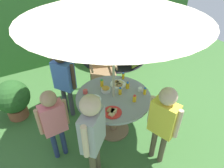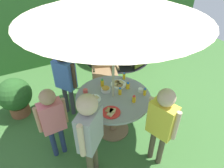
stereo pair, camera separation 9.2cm
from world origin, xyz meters
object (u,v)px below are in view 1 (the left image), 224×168
juice_bottle_center_back (123,76)px  cup_near (85,92)px  juice_bottle_front_edge (102,83)px  child_in_grey_shirt (92,130)px  juice_bottle_mid_right (93,107)px  juice_bottle_far_right (128,85)px  juice_bottle_center_front (145,91)px  dome_tent (114,31)px  cup_far (140,89)px  child_in_yellow_shirt (164,118)px  plate_mid_left (112,112)px  snack_bowl (106,89)px  juice_bottle_near_left (134,99)px  plate_far_left (94,99)px  wooden_chair (102,68)px  garden_table (113,104)px  potted_plant (13,98)px  patio_umbrella (114,2)px  child_in_blue_shirt (64,76)px  plate_near_right (118,84)px  child_in_pink_shirt (53,118)px  juice_bottle_back_edge (120,91)px

juice_bottle_center_back → cup_near: size_ratio=1.68×
juice_bottle_front_edge → cup_near: juice_bottle_front_edge is taller
child_in_grey_shirt → juice_bottle_mid_right: size_ratio=11.68×
juice_bottle_far_right → juice_bottle_center_front: size_ratio=0.97×
dome_tent → cup_far: (-0.93, -2.39, 0.01)m
child_in_yellow_shirt → plate_mid_left: size_ratio=5.01×
snack_bowl → cup_far: (0.46, -0.26, -0.01)m
juice_bottle_near_left → cup_near: 0.75m
plate_mid_left → juice_bottle_far_right: juice_bottle_far_right is taller
snack_bowl → juice_bottle_center_front: juice_bottle_center_front is taller
child_in_grey_shirt → plate_far_left: bearing=20.7°
snack_bowl → plate_mid_left: (-0.15, -0.46, -0.03)m
child_in_grey_shirt → child_in_yellow_shirt: (0.87, -0.23, -0.05)m
juice_bottle_near_left → wooden_chair: bearing=82.3°
garden_table → wooden_chair: wooden_chair is taller
juice_bottle_center_back → cup_near: (-0.71, -0.05, -0.03)m
wooden_chair → juice_bottle_center_back: 0.79m
wooden_chair → plate_mid_left: size_ratio=3.74×
wooden_chair → juice_bottle_front_edge: wooden_chair is taller
child_in_grey_shirt → juice_bottle_center_back: size_ratio=11.33×
potted_plant → juice_bottle_mid_right: size_ratio=6.38×
patio_umbrella → child_in_blue_shirt: size_ratio=1.71×
child_in_blue_shirt → juice_bottle_center_front: 1.33m
cup_far → juice_bottle_far_right: bearing=128.7°
juice_bottle_center_back → wooden_chair: bearing=90.1°
plate_near_right → juice_bottle_front_edge: bearing=160.4°
child_in_pink_shirt → plate_near_right: child_in_pink_shirt is taller
plate_near_right → juice_bottle_mid_right: 0.70m
snack_bowl → child_in_grey_shirt: bearing=-128.2°
child_in_grey_shirt → plate_mid_left: bearing=-10.8°
child_in_yellow_shirt → juice_bottle_center_front: 0.61m
patio_umbrella → juice_bottle_center_front: size_ratio=19.17×
juice_bottle_front_edge → juice_bottle_back_edge: bearing=-65.9°
child_in_grey_shirt → patio_umbrella: bearing=0.0°
child_in_pink_shirt → snack_bowl: size_ratio=8.33×
cup_near → juice_bottle_far_right: bearing=-18.7°
snack_bowl → cup_far: snack_bowl is taller
juice_bottle_back_edge → cup_near: (-0.45, 0.28, -0.03)m
garden_table → juice_bottle_mid_right: size_ratio=9.71×
child_in_yellow_shirt → juice_bottle_far_right: bearing=-20.5°
plate_far_left → plate_mid_left: bearing=-75.8°
potted_plant → juice_bottle_front_edge: 1.60m
garden_table → wooden_chair: size_ratio=1.19×
child_in_yellow_shirt → juice_bottle_center_front: child_in_yellow_shirt is taller
patio_umbrella → juice_bottle_center_front: patio_umbrella is taller
child_in_yellow_shirt → cup_near: bearing=11.0°
juice_bottle_center_back → potted_plant: bearing=154.0°
juice_bottle_near_left → juice_bottle_front_edge: 0.61m
juice_bottle_center_front → cup_near: size_ratio=1.64×
juice_bottle_far_right → patio_umbrella: bearing=-168.3°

